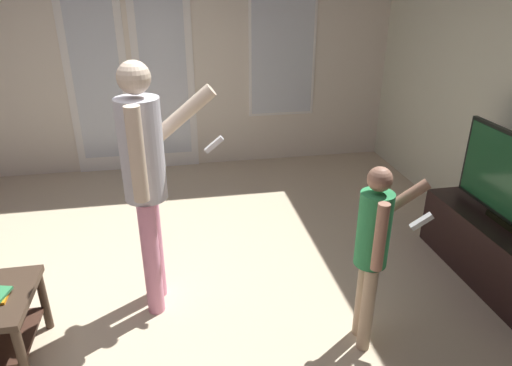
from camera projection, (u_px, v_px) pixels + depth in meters
name	position (u px, v px, depth m)	size (l,w,h in m)	color
ground_plane	(131.00, 318.00, 3.03)	(5.98, 5.51, 0.02)	beige
wall_back_with_doors	(137.00, 47.00, 4.90)	(5.98, 0.09, 2.87)	silver
tv_stand	(502.00, 256.00, 3.28)	(0.46, 1.40, 0.46)	black
person_adult	(146.00, 171.00, 2.77)	(0.64, 0.45, 1.66)	pink
person_child	(374.00, 244.00, 2.55)	(0.49, 0.31, 1.17)	tan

